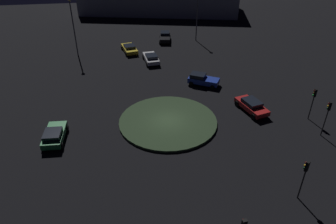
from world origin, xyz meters
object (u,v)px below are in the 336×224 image
car_red (252,106)px  streetlamp_southeast (72,18)px  car_black (165,37)px  car_silver (151,58)px  car_yellow (129,48)px  traffic_light_northwest (305,172)px  traffic_light_west (313,98)px  car_blue (202,79)px  streetlamp_south (197,11)px  traffic_light_west_near (328,112)px  car_green (54,135)px

car_red → streetlamp_southeast: size_ratio=0.52×
car_red → car_black: bearing=179.1°
car_silver → car_red: 19.00m
car_silver → car_yellow: car_silver is taller
traffic_light_northwest → traffic_light_west: bearing=-68.1°
car_red → traffic_light_northwest: size_ratio=1.25×
car_yellow → streetlamp_southeast: streetlamp_southeast is taller
car_blue → streetlamp_south: (-3.15, -17.55, 4.61)m
traffic_light_west → car_black: bearing=-60.5°
traffic_light_northwest → traffic_light_west_near: traffic_light_west_near is taller
car_black → traffic_light_northwest: size_ratio=1.18×
traffic_light_northwest → traffic_light_west: traffic_light_northwest is taller
car_yellow → streetlamp_southeast: bearing=-99.8°
car_silver → car_red: bearing=-153.9°
streetlamp_south → car_silver: bearing=44.1°
streetlamp_south → streetlamp_southeast: 21.17m
car_green → traffic_light_west_near: 27.40m
car_red → car_black: size_ratio=1.06×
car_silver → streetlamp_south: 13.60m
car_yellow → traffic_light_northwest: 36.32m
traffic_light_west → car_silver: bearing=-43.8°
car_red → car_black: car_black is taller
car_silver → streetlamp_south: (-9.17, -8.89, 4.67)m
traffic_light_northwest → traffic_light_west_near: 10.10m
car_silver → traffic_light_west: (-15.76, 18.68, 1.97)m
car_red → traffic_light_northwest: (1.23, 13.28, 1.97)m
car_blue → car_green: bearing=-120.8°
car_green → traffic_light_northwest: traffic_light_northwest is taller
car_silver → traffic_light_west: traffic_light_west is taller
car_blue → car_green: size_ratio=1.03×
car_red → traffic_light_west_near: size_ratio=1.20×
streetlamp_southeast → car_black: bearing=-162.1°
car_yellow → traffic_light_west: bearing=27.6°
car_red → traffic_light_west: bearing=50.8°
traffic_light_west → car_yellow: bearing=-45.2°
car_silver → traffic_light_northwest: (-8.81, 29.41, 2.00)m
car_silver → car_red: car_red is taller
car_red → car_yellow: size_ratio=1.00×
car_yellow → traffic_light_west_near: bearing=23.7°
traffic_light_west_near → streetlamp_south: bearing=-61.3°
traffic_light_northwest → streetlamp_south: streetlamp_south is taller
car_blue → traffic_light_west: (-9.74, 10.01, 1.91)m
car_green → streetlamp_south: size_ratio=0.53×
car_yellow → car_red: bearing=20.9°
car_black → car_green: 32.00m
car_red → car_black: (6.51, -25.62, 0.02)m
car_yellow → car_blue: size_ratio=1.08×
traffic_light_northwest → streetlamp_southeast: bearing=-4.3°
car_black → streetlamp_south: size_ratio=0.56×
car_green → streetlamp_south: (-20.88, -27.54, 4.66)m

